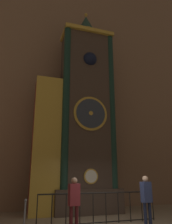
# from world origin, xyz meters

# --- Properties ---
(cathedral_back_wall) EXTENTS (24.00, 0.32, 15.88)m
(cathedral_back_wall) POSITION_xyz_m (-0.09, 5.51, 7.93)
(cathedral_back_wall) COLOR #846047
(cathedral_back_wall) RESTS_ON ground_plane
(clock_tower) EXTENTS (4.25, 1.81, 11.01)m
(clock_tower) POSITION_xyz_m (-0.19, 3.98, 4.55)
(clock_tower) COLOR #423328
(clock_tower) RESTS_ON ground_plane
(railing_fence) EXTENTS (4.53, 0.05, 1.08)m
(railing_fence) POSITION_xyz_m (-0.04, 1.62, 0.60)
(railing_fence) COLOR black
(railing_fence) RESTS_ON ground_plane
(visitor_near) EXTENTS (0.36, 0.25, 1.63)m
(visitor_near) POSITION_xyz_m (-1.25, 0.72, 0.97)
(visitor_near) COLOR #461518
(visitor_near) RESTS_ON ground_plane
(visitor_far) EXTENTS (0.36, 0.26, 1.67)m
(visitor_far) POSITION_xyz_m (1.29, 0.58, 1.00)
(visitor_far) COLOR #1B213A
(visitor_far) RESTS_ON ground_plane
(stanchion_post) EXTENTS (0.28, 0.28, 0.94)m
(stanchion_post) POSITION_xyz_m (-2.68, 1.60, 0.30)
(stanchion_post) COLOR gray
(stanchion_post) RESTS_ON ground_plane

